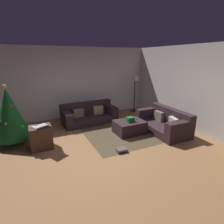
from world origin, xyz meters
TOP-DOWN VIEW (x-y plane):
  - ground_plane at (0.00, 0.00)m, footprint 6.40×6.40m
  - rear_partition at (0.00, 3.14)m, footprint 6.40×0.12m
  - corner_partition at (3.14, 0.00)m, footprint 0.12×6.40m
  - couch_left at (0.39, 2.24)m, footprint 1.91×0.94m
  - couch_right at (2.24, 0.42)m, footprint 0.93×1.71m
  - ottoman at (1.18, 0.76)m, footprint 0.88×0.67m
  - gift_box at (1.17, 0.72)m, footprint 0.22×0.19m
  - tv_remote at (1.21, 0.72)m, footprint 0.06×0.16m
  - christmas_tree at (-1.97, 1.47)m, footprint 0.92×0.92m
  - side_table at (-1.32, 0.91)m, footprint 0.52×0.44m
  - laptop at (-1.29, 0.85)m, footprint 0.49×0.52m
  - book_stack at (0.42, -0.14)m, footprint 0.26×0.23m
  - corner_lamp at (2.56, 2.66)m, footprint 0.36×0.36m
  - area_rug at (1.18, 0.76)m, footprint 2.60×2.00m

SIDE VIEW (x-z plane):
  - ground_plane at x=0.00m, z-range 0.00..0.00m
  - area_rug at x=1.18m, z-range 0.00..0.01m
  - book_stack at x=0.42m, z-range 0.01..0.09m
  - ottoman at x=1.18m, z-range 0.00..0.38m
  - couch_left at x=0.39m, z-range -0.08..0.61m
  - couch_right at x=2.24m, z-range -0.08..0.63m
  - side_table at x=-1.32m, z-range 0.00..0.59m
  - tv_remote at x=1.21m, z-range 0.38..0.41m
  - gift_box at x=1.17m, z-range 0.38..0.52m
  - laptop at x=-1.29m, z-range 0.55..0.74m
  - christmas_tree at x=-1.97m, z-range 0.05..1.65m
  - rear_partition at x=0.00m, z-range 0.00..2.60m
  - corner_partition at x=3.14m, z-range 0.00..2.60m
  - corner_lamp at x=2.56m, z-range 0.55..2.11m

